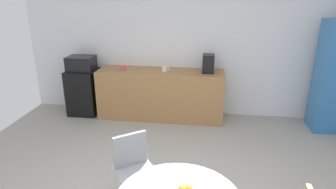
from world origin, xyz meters
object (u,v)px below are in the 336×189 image
(chair_gray, at_px, (134,163))
(mug_white, at_px, (165,69))
(coffee_maker, at_px, (208,64))
(microwave, at_px, (81,63))
(mug_red, at_px, (208,70))
(locker_cabinet, at_px, (336,77))
(mini_fridge, at_px, (84,92))
(mug_green, at_px, (123,68))

(chair_gray, distance_m, mug_white, 2.39)
(mug_white, relative_size, coffee_maker, 0.40)
(microwave, xyz_separation_m, mug_white, (1.58, -0.05, -0.04))
(chair_gray, distance_m, mug_red, 2.56)
(locker_cabinet, xyz_separation_m, mug_red, (-2.09, 0.10, 0.03))
(microwave, distance_m, locker_cabinet, 4.43)
(mini_fridge, relative_size, mug_green, 6.65)
(mug_white, distance_m, coffee_maker, 0.77)
(microwave, height_order, coffee_maker, coffee_maker)
(mug_white, height_order, mug_green, same)
(chair_gray, bearing_deg, microwave, 123.45)
(chair_gray, distance_m, coffee_maker, 2.58)
(mug_white, distance_m, mug_red, 0.76)
(microwave, xyz_separation_m, coffee_maker, (2.34, 0.00, 0.07))
(microwave, height_order, mug_red, microwave)
(chair_gray, distance_m, mug_green, 2.49)
(mini_fridge, height_order, mug_red, mug_red)
(mini_fridge, relative_size, mug_white, 6.65)
(mini_fridge, distance_m, mug_red, 2.40)
(locker_cabinet, distance_m, mug_white, 2.86)
(mug_green, bearing_deg, locker_cabinet, -0.30)
(microwave, bearing_deg, chair_gray, -56.55)
(mini_fridge, xyz_separation_m, mug_green, (0.83, -0.08, 0.52))
(mug_red, bearing_deg, coffee_maker, 1.26)
(chair_gray, height_order, mug_white, mug_white)
(microwave, bearing_deg, mug_white, -1.94)
(coffee_maker, bearing_deg, mug_white, -176.00)
(microwave, relative_size, mug_green, 3.72)
(locker_cabinet, bearing_deg, coffee_maker, 177.26)
(mini_fridge, distance_m, mug_green, 0.98)
(locker_cabinet, bearing_deg, mini_fridge, 178.71)
(coffee_maker, bearing_deg, chair_gray, -107.33)
(locker_cabinet, relative_size, chair_gray, 2.22)
(microwave, height_order, chair_gray, microwave)
(locker_cabinet, bearing_deg, microwave, 178.71)
(microwave, xyz_separation_m, mug_red, (2.34, -0.00, -0.04))
(mug_green, bearing_deg, mini_fridge, 174.40)
(mug_white, relative_size, mug_red, 1.00)
(mini_fridge, xyz_separation_m, microwave, (0.00, 0.00, 0.56))
(mug_white, relative_size, mug_green, 1.00)
(locker_cabinet, relative_size, coffee_maker, 5.76)
(mini_fridge, bearing_deg, mug_red, -0.00)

